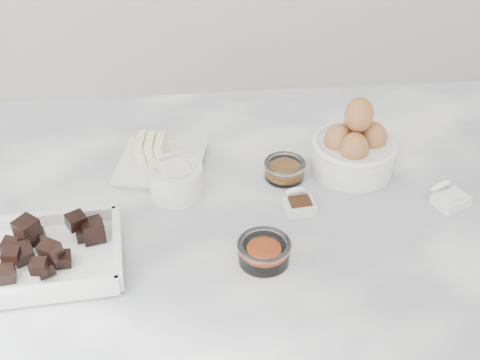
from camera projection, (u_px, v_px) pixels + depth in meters
name	position (u px, v px, depth m)	size (l,w,h in m)	color
marble_slab	(230.00, 220.00, 1.11)	(1.20, 0.80, 0.04)	white
chocolate_dish	(43.00, 253.00, 0.98)	(0.24, 0.19, 0.06)	white
butter_plate	(159.00, 159.00, 1.18)	(0.17, 0.17, 0.06)	white
sugar_ramekin	(176.00, 179.00, 1.12)	(0.09, 0.09, 0.05)	white
egg_bowl	(354.00, 147.00, 1.17)	(0.15, 0.15, 0.14)	white
honey_bowl	(285.00, 169.00, 1.16)	(0.07, 0.07, 0.03)	white
zest_bowl	(264.00, 251.00, 0.99)	(0.08, 0.08, 0.04)	white
vanilla_spoon	(299.00, 202.00, 1.10)	(0.05, 0.06, 0.04)	white
salt_spoon	(449.00, 196.00, 1.11)	(0.07, 0.08, 0.04)	white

